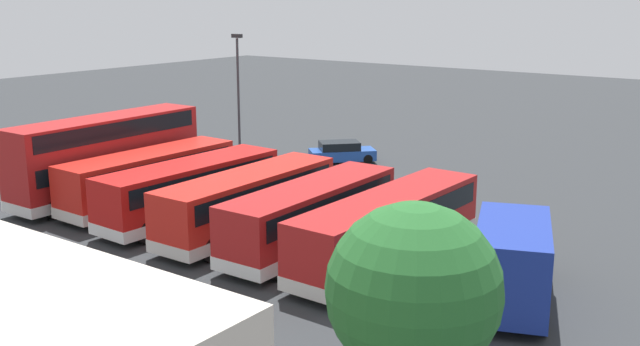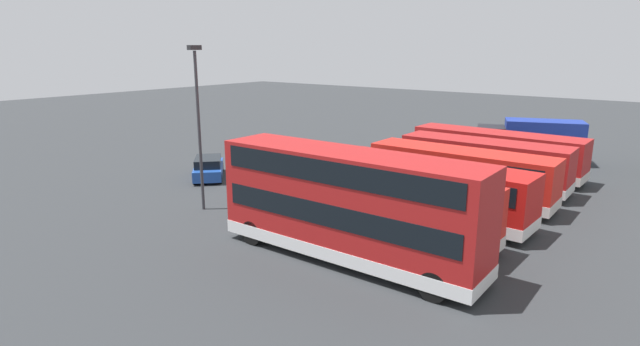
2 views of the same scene
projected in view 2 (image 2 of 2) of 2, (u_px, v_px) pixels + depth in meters
name	position (u px, v px, depth m)	size (l,w,h in m)	color
ground_plane	(292.00, 178.00, 33.91)	(140.00, 140.00, 0.00)	#2D3033
bus_single_deck_near_end	(496.00, 152.00, 34.36)	(2.83, 11.33, 2.95)	#A51919
bus_single_deck_second	(483.00, 162.00, 31.27)	(2.72, 10.19, 2.95)	#A51919
bus_single_deck_third	(460.00, 173.00, 28.45)	(2.67, 10.37, 2.95)	red
bus_single_deck_fourth	(430.00, 188.00, 25.52)	(2.97, 10.37, 2.95)	#B71411
bus_single_deck_fifth	(386.00, 203.00, 23.04)	(2.84, 10.28, 2.95)	red
bus_double_decker_sixth	(348.00, 203.00, 20.27)	(2.71, 11.53, 4.55)	#A51919
box_truck_blue	(531.00, 140.00, 38.27)	(4.99, 7.90, 3.20)	navy
car_hatchback_silver	(208.00, 168.00, 33.75)	(4.30, 4.40, 1.43)	#1E479E
lamp_post_tall	(198.00, 117.00, 26.16)	(0.70, 0.30, 8.63)	#38383D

